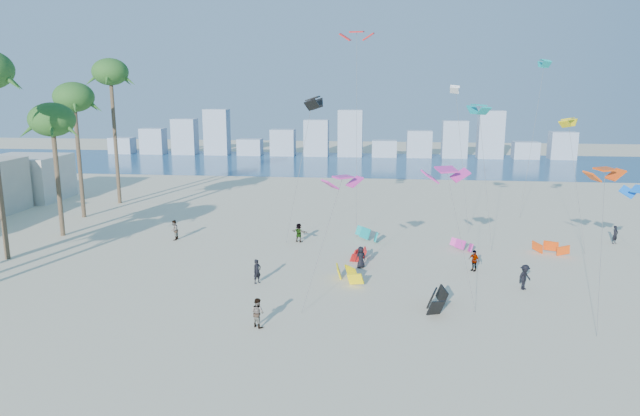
# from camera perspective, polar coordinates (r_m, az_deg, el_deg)

# --- Properties ---
(ground) EXTENTS (220.00, 220.00, 0.00)m
(ground) POSITION_cam_1_polar(r_m,az_deg,el_deg) (27.69, -10.18, -16.10)
(ground) COLOR beige
(ground) RESTS_ON ground
(ocean) EXTENTS (220.00, 220.00, 0.00)m
(ocean) POSITION_cam_1_polar(r_m,az_deg,el_deg) (96.50, 1.81, 4.40)
(ocean) COLOR navy
(ocean) RESTS_ON ground
(kitesurfer_near) EXTENTS (0.69, 0.71, 1.64)m
(kitesurfer_near) POSITION_cam_1_polar(r_m,az_deg,el_deg) (38.85, -6.21, -6.22)
(kitesurfer_near) COLOR black
(kitesurfer_near) RESTS_ON ground
(kitesurfer_mid) EXTENTS (1.01, 0.97, 1.64)m
(kitesurfer_mid) POSITION_cam_1_polar(r_m,az_deg,el_deg) (32.19, -6.17, -10.19)
(kitesurfer_mid) COLOR gray
(kitesurfer_mid) RESTS_ON ground
(kitesurfers_far) EXTENTS (37.44, 12.99, 1.72)m
(kitesurfers_far) POSITION_cam_1_polar(r_m,az_deg,el_deg) (44.33, 4.53, -3.88)
(kitesurfers_far) COLOR black
(kitesurfers_far) RESTS_ON ground
(grounded_kites) EXTENTS (18.10, 18.31, 1.03)m
(grounded_kites) POSITION_cam_1_polar(r_m,az_deg,el_deg) (42.89, 9.71, -5.06)
(grounded_kites) COLOR red
(grounded_kites) RESTS_ON ground
(flying_kites) EXTENTS (26.57, 32.56, 18.14)m
(flying_kites) POSITION_cam_1_polar(r_m,az_deg,el_deg) (47.07, 12.55, 9.66)
(flying_kites) COLOR #DC31A3
(flying_kites) RESTS_ON ground
(distant_skyline) EXTENTS (85.00, 3.00, 8.40)m
(distant_skyline) POSITION_cam_1_polar(r_m,az_deg,el_deg) (106.14, 1.59, 6.78)
(distant_skyline) COLOR #9EADBF
(distant_skyline) RESTS_ON ground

